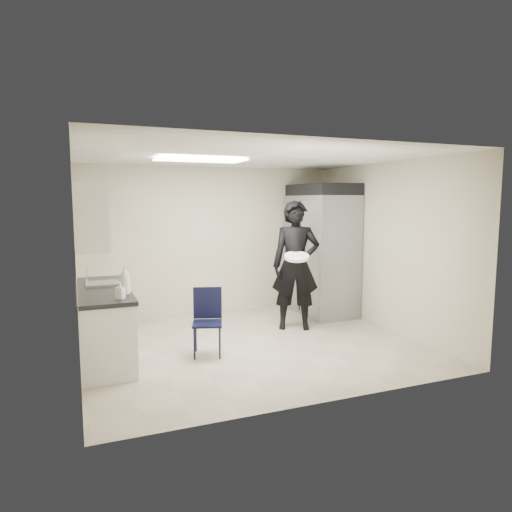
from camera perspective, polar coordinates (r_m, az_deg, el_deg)
name	(u,v)px	position (r m, az deg, el deg)	size (l,w,h in m)	color
floor	(252,344)	(6.53, -0.54, -11.00)	(4.50, 4.50, 0.00)	tan
ceiling	(252,156)	(6.25, -0.56, 12.34)	(4.50, 4.50, 0.00)	silver
back_wall	(211,241)	(8.15, -5.63, 1.89)	(4.50, 4.50, 0.00)	#BDB69C
left_wall	(76,261)	(5.84, -21.60, -0.55)	(4.00, 4.00, 0.00)	#BDB69C
right_wall	(386,247)	(7.37, 16.00, 1.12)	(4.00, 4.00, 0.00)	#BDB69C
ceiling_panel	(200,160)	(6.44, -6.98, 11.86)	(1.20, 0.60, 0.02)	white
lower_counter	(104,325)	(6.21, -18.45, -8.18)	(0.60, 1.90, 0.86)	silver
countertop	(103,290)	(6.11, -18.62, -4.06)	(0.64, 1.95, 0.05)	black
sink	(103,288)	(6.36, -18.56, -3.77)	(0.42, 0.40, 0.14)	gray
faucet	(87,277)	(6.33, -20.42, -2.52)	(0.02, 0.02, 0.24)	silver
upper_cabinets	(89,216)	(6.00, -20.16, 4.73)	(0.35, 1.80, 0.75)	silver
towel_dispenser	(82,228)	(7.16, -20.88, 3.34)	(0.22, 0.30, 0.35)	black
notice_sticker_left	(77,266)	(5.95, -21.51, -1.20)	(0.00, 0.12, 0.07)	yellow
notice_sticker_right	(77,267)	(6.16, -21.51, -1.32)	(0.00, 0.12, 0.07)	yellow
commercial_fridge	(321,255)	(8.22, 8.18, 0.14)	(0.80, 1.35, 2.10)	gray
fridge_compressor	(323,190)	(8.16, 8.32, 8.18)	(0.80, 1.35, 0.20)	black
folding_chair	(207,324)	(6.02, -6.11, -8.40)	(0.38, 0.38, 0.85)	black
man_tuxedo	(296,265)	(7.15, 4.98, -1.18)	(0.74, 0.49, 2.01)	black
bucket_lid	(297,257)	(6.88, 5.11, -0.09)	(0.37, 0.37, 0.05)	white
soap_bottle_a	(125,280)	(5.61, -16.10, -2.90)	(0.13, 0.13, 0.34)	silver
soap_bottle_b	(120,290)	(5.38, -16.62, -4.12)	(0.09, 0.09, 0.19)	silver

